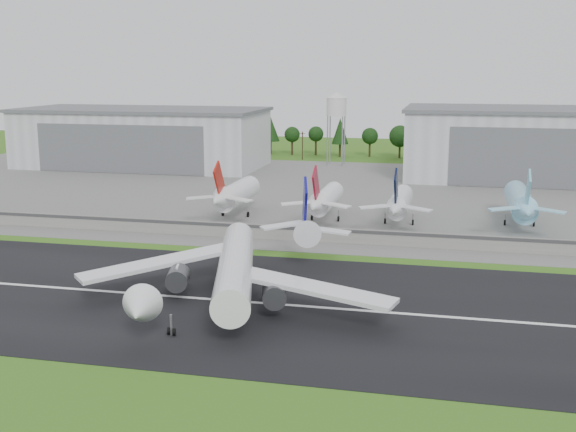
% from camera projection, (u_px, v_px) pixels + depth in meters
% --- Properties ---
extents(ground, '(600.00, 600.00, 0.00)m').
position_uv_depth(ground, '(179.00, 318.00, 115.16)').
color(ground, '#386217').
rests_on(ground, ground).
extents(runway, '(320.00, 60.00, 0.10)m').
position_uv_depth(runway, '(201.00, 299.00, 124.69)').
color(runway, black).
rests_on(runway, ground).
extents(runway_centerline, '(220.00, 1.00, 0.02)m').
position_uv_depth(runway_centerline, '(201.00, 298.00, 124.68)').
color(runway_centerline, white).
rests_on(runway_centerline, runway).
extents(apron, '(320.00, 150.00, 0.10)m').
position_uv_depth(apron, '(318.00, 192.00, 229.62)').
color(apron, slate).
rests_on(apron, ground).
extents(blast_fence, '(240.00, 0.61, 3.50)m').
position_uv_depth(blast_fence, '(266.00, 232.00, 167.24)').
color(blast_fence, gray).
rests_on(blast_fence, ground).
extents(hangar_west, '(97.00, 44.00, 23.20)m').
position_uv_depth(hangar_west, '(142.00, 137.00, 287.74)').
color(hangar_west, silver).
rests_on(hangar_west, ground).
extents(hangar_east, '(102.00, 47.00, 25.20)m').
position_uv_depth(hangar_east, '(552.00, 144.00, 253.37)').
color(hangar_east, silver).
rests_on(hangar_east, ground).
extents(water_tower, '(8.40, 8.40, 29.40)m').
position_uv_depth(water_tower, '(337.00, 104.00, 287.73)').
color(water_tower, '#99999E').
rests_on(water_tower, ground).
extents(utility_poles, '(230.00, 3.00, 12.00)m').
position_uv_depth(utility_poles, '(353.00, 161.00, 305.94)').
color(utility_poles, black).
rests_on(utility_poles, ground).
extents(treeline, '(320.00, 16.00, 22.00)m').
position_uv_depth(treeline, '(358.00, 157.00, 320.24)').
color(treeline, black).
rests_on(treeline, ground).
extents(main_airliner, '(55.28, 58.42, 18.17)m').
position_uv_depth(main_airliner, '(234.00, 275.00, 121.92)').
color(main_airliner, white).
rests_on(main_airliner, runway).
extents(parked_jet_red_a, '(7.36, 31.29, 16.82)m').
position_uv_depth(parked_jet_red_a, '(234.00, 194.00, 190.15)').
color(parked_jet_red_a, white).
rests_on(parked_jet_red_a, ground).
extents(parked_jet_red_b, '(7.36, 31.29, 16.42)m').
position_uv_depth(parked_jet_red_b, '(324.00, 200.00, 184.80)').
color(parked_jet_red_b, white).
rests_on(parked_jet_red_b, ground).
extents(parked_jet_navy, '(7.36, 31.29, 16.37)m').
position_uv_depth(parked_jet_navy, '(399.00, 203.00, 180.60)').
color(parked_jet_navy, white).
rests_on(parked_jet_navy, ground).
extents(parked_jet_skyblue, '(7.36, 37.29, 16.85)m').
position_uv_depth(parked_jet_skyblue, '(521.00, 203.00, 178.83)').
color(parked_jet_skyblue, '#92DCFD').
rests_on(parked_jet_skyblue, ground).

